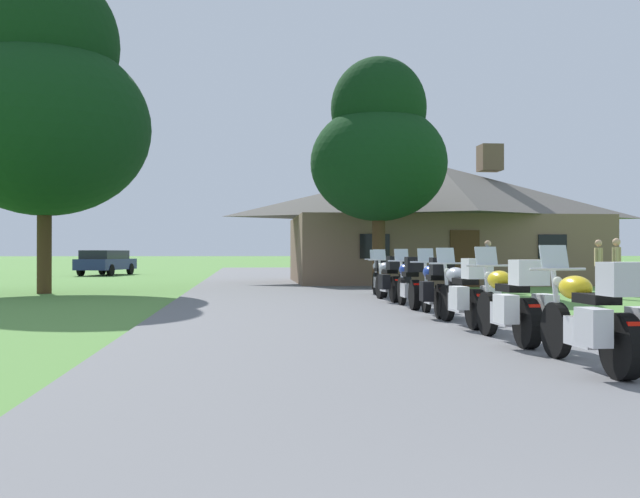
{
  "coord_description": "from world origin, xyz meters",
  "views": [
    {
      "loc": [
        -1.41,
        -1.08,
        1.27
      ],
      "look_at": [
        0.78,
        19.95,
        1.38
      ],
      "focal_mm": 40.53,
      "sensor_mm": 36.0,
      "label": 1
    }
  ],
  "objects_px": {
    "tree_by_lodge_front": "(379,147)",
    "tree_left_near": "(45,102)",
    "motorcycle_silver_third_in_row": "(466,293)",
    "motorcycle_yellow_nearest_to_camera": "(597,318)",
    "bystander_tan_shirt_by_tree": "(617,265)",
    "motorcycle_yellow_second_in_row": "(513,302)",
    "bystander_tan_shirt_beside_signpost": "(599,264)",
    "motorcycle_silver_sixth_in_row": "(390,279)",
    "motorcycle_blue_fourth_in_row": "(436,288)",
    "parked_navy_suv_far_left": "(106,261)",
    "motorcycle_blue_fifth_in_row": "(409,282)",
    "bystander_blue_shirt_near_lodge": "(488,263)",
    "motorcycle_silver_farthest_in_row": "(380,276)"
  },
  "relations": [
    {
      "from": "tree_by_lodge_front",
      "to": "motorcycle_yellow_second_in_row",
      "type": "bearing_deg",
      "value": -93.63
    },
    {
      "from": "motorcycle_blue_fourth_in_row",
      "to": "motorcycle_silver_sixth_in_row",
      "type": "height_order",
      "value": "same"
    },
    {
      "from": "motorcycle_silver_sixth_in_row",
      "to": "motorcycle_blue_fifth_in_row",
      "type": "bearing_deg",
      "value": -94.53
    },
    {
      "from": "bystander_tan_shirt_beside_signpost",
      "to": "tree_left_near",
      "type": "height_order",
      "value": "tree_left_near"
    },
    {
      "from": "motorcycle_yellow_second_in_row",
      "to": "motorcycle_blue_fifth_in_row",
      "type": "height_order",
      "value": "same"
    },
    {
      "from": "bystander_tan_shirt_beside_signpost",
      "to": "parked_navy_suv_far_left",
      "type": "relative_size",
      "value": 0.34
    },
    {
      "from": "motorcycle_silver_third_in_row",
      "to": "bystander_tan_shirt_beside_signpost",
      "type": "bearing_deg",
      "value": 50.49
    },
    {
      "from": "motorcycle_yellow_nearest_to_camera",
      "to": "motorcycle_silver_sixth_in_row",
      "type": "xyz_separation_m",
      "value": [
        0.04,
        10.72,
        0.0
      ]
    },
    {
      "from": "bystander_tan_shirt_by_tree",
      "to": "tree_by_lodge_front",
      "type": "distance_m",
      "value": 8.56
    },
    {
      "from": "motorcycle_yellow_nearest_to_camera",
      "to": "motorcycle_yellow_second_in_row",
      "type": "height_order",
      "value": "same"
    },
    {
      "from": "motorcycle_silver_farthest_in_row",
      "to": "tree_left_near",
      "type": "relative_size",
      "value": 0.2
    },
    {
      "from": "motorcycle_silver_third_in_row",
      "to": "motorcycle_blue_fourth_in_row",
      "type": "bearing_deg",
      "value": 87.2
    },
    {
      "from": "tree_by_lodge_front",
      "to": "parked_navy_suv_far_left",
      "type": "distance_m",
      "value": 22.01
    },
    {
      "from": "tree_left_near",
      "to": "motorcycle_blue_fourth_in_row",
      "type": "bearing_deg",
      "value": -45.03
    },
    {
      "from": "tree_by_lodge_front",
      "to": "tree_left_near",
      "type": "bearing_deg",
      "value": -176.25
    },
    {
      "from": "bystander_tan_shirt_beside_signpost",
      "to": "parked_navy_suv_far_left",
      "type": "bearing_deg",
      "value": -116.53
    },
    {
      "from": "motorcycle_yellow_second_in_row",
      "to": "bystander_tan_shirt_beside_signpost",
      "type": "distance_m",
      "value": 13.65
    },
    {
      "from": "motorcycle_blue_fifth_in_row",
      "to": "parked_navy_suv_far_left",
      "type": "distance_m",
      "value": 28.56
    },
    {
      "from": "motorcycle_silver_third_in_row",
      "to": "tree_by_lodge_front",
      "type": "height_order",
      "value": "tree_by_lodge_front"
    },
    {
      "from": "motorcycle_yellow_nearest_to_camera",
      "to": "tree_left_near",
      "type": "height_order",
      "value": "tree_left_near"
    },
    {
      "from": "motorcycle_yellow_second_in_row",
      "to": "motorcycle_silver_sixth_in_row",
      "type": "bearing_deg",
      "value": 88.77
    },
    {
      "from": "bystander_tan_shirt_beside_signpost",
      "to": "tree_by_lodge_front",
      "type": "distance_m",
      "value": 7.91
    },
    {
      "from": "motorcycle_silver_farthest_in_row",
      "to": "tree_by_lodge_front",
      "type": "xyz_separation_m",
      "value": [
        0.73,
        4.14,
        4.2
      ]
    },
    {
      "from": "motorcycle_yellow_nearest_to_camera",
      "to": "motorcycle_silver_sixth_in_row",
      "type": "height_order",
      "value": "same"
    },
    {
      "from": "bystander_blue_shirt_near_lodge",
      "to": "tree_by_lodge_front",
      "type": "distance_m",
      "value": 5.28
    },
    {
      "from": "motorcycle_blue_fourth_in_row",
      "to": "parked_navy_suv_far_left",
      "type": "height_order",
      "value": "parked_navy_suv_far_left"
    },
    {
      "from": "motorcycle_silver_third_in_row",
      "to": "bystander_blue_shirt_near_lodge",
      "type": "bearing_deg",
      "value": 66.69
    },
    {
      "from": "motorcycle_yellow_nearest_to_camera",
      "to": "motorcycle_silver_farthest_in_row",
      "type": "bearing_deg",
      "value": 89.0
    },
    {
      "from": "bystander_tan_shirt_by_tree",
      "to": "tree_left_near",
      "type": "bearing_deg",
      "value": -79.15
    },
    {
      "from": "motorcycle_silver_farthest_in_row",
      "to": "motorcycle_yellow_nearest_to_camera",
      "type": "bearing_deg",
      "value": -88.43
    },
    {
      "from": "motorcycle_yellow_nearest_to_camera",
      "to": "bystander_blue_shirt_near_lodge",
      "type": "height_order",
      "value": "bystander_blue_shirt_near_lodge"
    },
    {
      "from": "motorcycle_yellow_nearest_to_camera",
      "to": "bystander_tan_shirt_by_tree",
      "type": "xyz_separation_m",
      "value": [
        6.5,
        11.69,
        0.32
      ]
    },
    {
      "from": "motorcycle_yellow_second_in_row",
      "to": "bystander_blue_shirt_near_lodge",
      "type": "distance_m",
      "value": 13.89
    },
    {
      "from": "parked_navy_suv_far_left",
      "to": "tree_left_near",
      "type": "bearing_deg",
      "value": -72.63
    },
    {
      "from": "motorcycle_blue_fourth_in_row",
      "to": "bystander_tan_shirt_beside_signpost",
      "type": "height_order",
      "value": "bystander_tan_shirt_beside_signpost"
    },
    {
      "from": "motorcycle_yellow_second_in_row",
      "to": "motorcycle_blue_fourth_in_row",
      "type": "relative_size",
      "value": 1.0
    },
    {
      "from": "motorcycle_silver_sixth_in_row",
      "to": "bystander_tan_shirt_by_tree",
      "type": "distance_m",
      "value": 6.54
    },
    {
      "from": "bystander_blue_shirt_near_lodge",
      "to": "tree_by_lodge_front",
      "type": "xyz_separation_m",
      "value": [
        -3.3,
        1.39,
        3.88
      ]
    },
    {
      "from": "motorcycle_silver_third_in_row",
      "to": "tree_by_lodge_front",
      "type": "distance_m",
      "value": 13.11
    },
    {
      "from": "tree_left_near",
      "to": "tree_by_lodge_front",
      "type": "distance_m",
      "value": 10.75
    },
    {
      "from": "motorcycle_yellow_second_in_row",
      "to": "tree_left_near",
      "type": "height_order",
      "value": "tree_left_near"
    },
    {
      "from": "motorcycle_silver_third_in_row",
      "to": "motorcycle_silver_farthest_in_row",
      "type": "distance_m",
      "value": 8.25
    },
    {
      "from": "motorcycle_silver_sixth_in_row",
      "to": "parked_navy_suv_far_left",
      "type": "distance_m",
      "value": 26.55
    },
    {
      "from": "motorcycle_yellow_nearest_to_camera",
      "to": "bystander_tan_shirt_by_tree",
      "type": "distance_m",
      "value": 13.38
    },
    {
      "from": "bystander_tan_shirt_beside_signpost",
      "to": "bystander_tan_shirt_by_tree",
      "type": "bearing_deg",
      "value": 6.37
    },
    {
      "from": "motorcycle_blue_fifth_in_row",
      "to": "tree_by_lodge_front",
      "type": "height_order",
      "value": "tree_by_lodge_front"
    },
    {
      "from": "motorcycle_blue_fifth_in_row",
      "to": "bystander_blue_shirt_near_lodge",
      "type": "relative_size",
      "value": 1.25
    },
    {
      "from": "motorcycle_silver_third_in_row",
      "to": "tree_left_near",
      "type": "relative_size",
      "value": 0.2
    },
    {
      "from": "motorcycle_silver_third_in_row",
      "to": "bystander_tan_shirt_by_tree",
      "type": "xyz_separation_m",
      "value": [
        6.47,
        7.2,
        0.32
      ]
    },
    {
      "from": "motorcycle_yellow_nearest_to_camera",
      "to": "bystander_tan_shirt_beside_signpost",
      "type": "distance_m",
      "value": 15.6
    }
  ]
}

